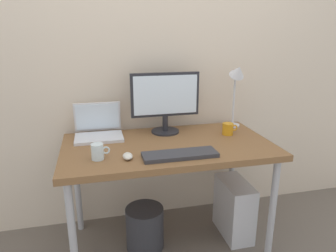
{
  "coord_description": "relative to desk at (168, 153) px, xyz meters",
  "views": [
    {
      "loc": [
        -0.44,
        -1.85,
        1.45
      ],
      "look_at": [
        0.0,
        0.0,
        0.87
      ],
      "focal_mm": 33.2,
      "sensor_mm": 36.0,
      "label": 1
    }
  ],
  "objects": [
    {
      "name": "desk_lamp",
      "position": [
        0.57,
        0.24,
        0.42
      ],
      "size": [
        0.11,
        0.16,
        0.49
      ],
      "color": "silver",
      "rests_on": "desk"
    },
    {
      "name": "mouse",
      "position": [
        -0.28,
        -0.19,
        0.08
      ],
      "size": [
        0.06,
        0.09,
        0.03
      ],
      "primitive_type": "ellipsoid",
      "color": "silver",
      "rests_on": "desk"
    },
    {
      "name": "back_wall",
      "position": [
        0.0,
        0.43,
        0.61
      ],
      "size": [
        4.4,
        0.04,
        2.6
      ],
      "primitive_type": "cube",
      "color": "beige",
      "rests_on": "ground_plane"
    },
    {
      "name": "desk",
      "position": [
        0.0,
        0.0,
        0.0
      ],
      "size": [
        1.35,
        0.74,
        0.75
      ],
      "color": "brown",
      "rests_on": "ground_plane"
    },
    {
      "name": "keyboard",
      "position": [
        0.02,
        -0.23,
        0.08
      ],
      "size": [
        0.44,
        0.14,
        0.02
      ],
      "primitive_type": "cube",
      "color": "#333338",
      "rests_on": "desk"
    },
    {
      "name": "monitor",
      "position": [
        0.04,
        0.24,
        0.31
      ],
      "size": [
        0.49,
        0.2,
        0.43
      ],
      "color": "#232328",
      "rests_on": "desk"
    },
    {
      "name": "laptop",
      "position": [
        -0.43,
        0.25,
        0.12
      ],
      "size": [
        0.32,
        0.26,
        0.23
      ],
      "color": "silver",
      "rests_on": "desk"
    },
    {
      "name": "ground_plane",
      "position": [
        0.0,
        0.0,
        -0.69
      ],
      "size": [
        6.0,
        6.0,
        0.0
      ],
      "primitive_type": "plane",
      "color": "#665B51"
    },
    {
      "name": "glass_cup",
      "position": [
        -0.45,
        -0.16,
        0.11
      ],
      "size": [
        0.11,
        0.07,
        0.09
      ],
      "color": "silver",
      "rests_on": "desk"
    },
    {
      "name": "computer_tower",
      "position": [
        0.49,
        -0.02,
        -0.48
      ],
      "size": [
        0.18,
        0.36,
        0.42
      ],
      "primitive_type": "cube",
      "color": "silver",
      "rests_on": "ground_plane"
    },
    {
      "name": "coffee_mug",
      "position": [
        0.46,
        0.09,
        0.11
      ],
      "size": [
        0.11,
        0.08,
        0.08
      ],
      "color": "orange",
      "rests_on": "desk"
    },
    {
      "name": "wastebasket",
      "position": [
        -0.17,
        -0.01,
        -0.54
      ],
      "size": [
        0.26,
        0.26,
        0.3
      ],
      "primitive_type": "cylinder",
      "color": "#333338",
      "rests_on": "ground_plane"
    }
  ]
}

